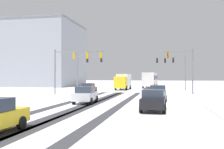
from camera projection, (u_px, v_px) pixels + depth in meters
wheel_track_left_lane at (118, 107)px, 22.06m from camera, size 0.80×38.39×0.01m
wheel_track_right_lane at (82, 106)px, 22.67m from camera, size 1.09×38.39×0.01m
wheel_track_center at (90, 106)px, 22.54m from camera, size 0.93×38.39×0.01m
wheel_track_oncoming at (58, 105)px, 23.10m from camera, size 0.95×38.39×0.01m
traffic_signal_near_right at (183, 64)px, 35.90m from camera, size 4.90×0.58×6.50m
traffic_signal_far_right at (173, 65)px, 47.97m from camera, size 5.45×0.46×6.50m
traffic_signal_near_left at (74, 61)px, 36.94m from camera, size 7.31×0.43×6.50m
traffic_signal_far_left at (86, 65)px, 46.93m from camera, size 4.92×0.55×6.50m
car_red_lead at (88, 89)px, 36.53m from camera, size 1.96×4.17×1.62m
car_grey_second at (158, 93)px, 28.00m from camera, size 1.88×4.12×1.62m
car_white_third at (86, 95)px, 25.10m from camera, size 1.99×4.18×1.62m
car_black_fourth at (153, 100)px, 19.45m from camera, size 1.92×4.14×1.62m
bus_oncoming at (150, 79)px, 58.78m from camera, size 3.06×11.11×3.38m
box_truck_delivery at (123, 81)px, 50.15m from camera, size 2.45×7.45×3.02m
office_building_far_left_block at (42, 55)px, 69.16m from camera, size 19.31×19.43×16.70m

